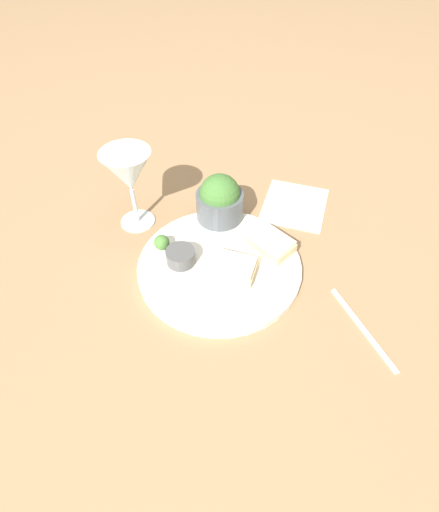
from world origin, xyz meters
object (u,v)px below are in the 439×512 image
Objects in this scene: sauce_ramekin at (181,256)px; cheese_toast_far at (233,268)px; wine_glass at (129,174)px; napkin at (295,204)px; cheese_toast_near at (271,243)px; fork at (363,328)px; salad_bowl at (220,200)px.

sauce_ramekin and cheese_toast_far have the same top height.
wine_glass reaches higher than cheese_toast_far.
napkin is at bearing -127.22° from sauce_ramekin.
sauce_ramekin reaches higher than napkin.
cheese_toast_far reaches higher than napkin.
sauce_ramekin is at bearing -0.42° from cheese_toast_far.
sauce_ramekin is at bearing 52.78° from napkin.
fork is (-0.17, 0.13, -0.02)m from cheese_toast_near.
wine_glass reaches higher than cheese_toast_near.
cheese_toast_far is at bearing 179.58° from sauce_ramekin.
cheese_toast_far is 0.54× the size of napkin.
salad_bowl is 0.64× the size of napkin.
cheese_toast_far is at bearing 71.22° from napkin.
salad_bowl is 0.59× the size of wine_glass.
salad_bowl is 0.15m from cheese_toast_far.
cheese_toast_near is 0.59× the size of wine_glass.
cheese_toast_far is at bearing -11.94° from fork.
napkin is (-0.14, -0.09, -0.05)m from salad_bowl.
cheese_toast_far is at bearing 114.14° from salad_bowl.
cheese_toast_near is 0.22m from fork.
sauce_ramekin is 0.35× the size of napkin.
salad_bowl is at bearing -164.47° from wine_glass.
sauce_ramekin is 0.38× the size of fork.
salad_bowl is 1.18× the size of cheese_toast_far.
cheese_toast_near is at bearing -152.84° from sauce_ramekin.
salad_bowl is at bearing -27.73° from cheese_toast_near.
napkin is at bearing -155.60° from wine_glass.
cheese_toast_near is at bearing -35.84° from fork.
cheese_toast_near is at bearing 152.27° from salad_bowl.
wine_glass is (0.28, -0.02, 0.09)m from cheese_toast_near.
sauce_ramekin is 0.10m from cheese_toast_far.
sauce_ramekin is 0.55× the size of cheese_toast_near.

